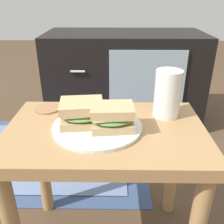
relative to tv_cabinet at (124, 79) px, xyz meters
name	(u,v)px	position (x,y,z in m)	size (l,w,h in m)	color
side_table	(106,155)	(-0.08, -0.95, 0.08)	(0.56, 0.36, 0.46)	#A37A4C
tv_cabinet	(124,79)	(0.00, 0.00, 0.00)	(0.96, 0.46, 0.58)	black
area_rug	(40,154)	(-0.46, -0.44, -0.29)	(1.13, 0.75, 0.01)	#384C72
plate	(97,127)	(-0.11, -0.95, 0.17)	(0.25, 0.25, 0.01)	silver
sandwich_front	(82,113)	(-0.15, -0.94, 0.21)	(0.14, 0.12, 0.07)	tan
sandwich_back	(112,117)	(-0.06, -0.96, 0.21)	(0.13, 0.10, 0.07)	tan
beer_glass	(167,94)	(0.10, -0.87, 0.24)	(0.08, 0.08, 0.14)	silver
coaster	(47,109)	(-0.28, -0.83, 0.17)	(0.08, 0.08, 0.01)	#996B47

